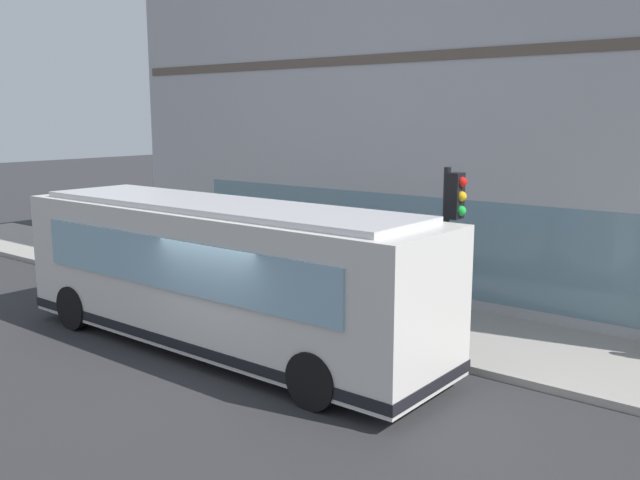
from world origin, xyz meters
The scene contains 8 objects.
ground centered at (0.00, 0.00, 0.00)m, with size 120.00×120.00×0.00m, color #2D2D30.
sidewalk_curb centered at (4.39, 0.00, 0.07)m, with size 3.57×40.00×0.15m, color #9E9991.
building_corner centered at (11.14, 0.00, 5.62)m, with size 9.98×20.15×11.26m.
city_bus_nearside centered at (0.71, 1.03, 1.55)m, with size 2.61×10.04×3.07m.
traffic_light_near_corner centered at (3.26, -2.86, 2.70)m, with size 0.32×0.49×3.65m.
pedestrian_walking_along_curb centered at (4.44, -0.16, 1.12)m, with size 0.32×0.32×1.69m.
pedestrian_by_light_pole centered at (3.68, 7.58, 1.20)m, with size 0.32×0.32×1.80m.
newspaper_vending_box centered at (3.63, 1.00, 0.60)m, with size 0.44×0.42×0.90m.
Camera 1 is at (-8.83, -9.22, 4.80)m, focal length 38.92 mm.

